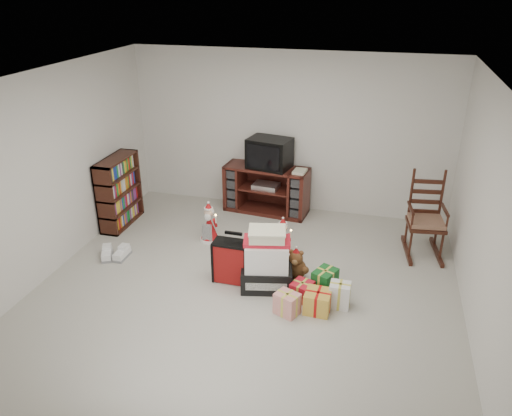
{
  "coord_description": "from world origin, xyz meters",
  "views": [
    {
      "loc": [
        1.4,
        -4.89,
        3.43
      ],
      "look_at": [
        -0.04,
        0.6,
        0.81
      ],
      "focal_mm": 35.0,
      "sensor_mm": 36.0,
      "label": 1
    }
  ],
  "objects": [
    {
      "name": "gift_cluster",
      "position": [
        0.85,
        -0.1,
        0.13
      ],
      "size": [
        0.74,
        0.84,
        0.25
      ],
      "color": "red",
      "rests_on": "floor"
    },
    {
      "name": "stocking",
      "position": [
        0.08,
        0.08,
        0.29
      ],
      "size": [
        0.29,
        0.2,
        0.57
      ],
      "primitive_type": null,
      "rotation": [
        0.0,
        0.0,
        -0.35
      ],
      "color": "#0D7519",
      "rests_on": "floor"
    },
    {
      "name": "crt_television",
      "position": [
        -0.25,
        2.23,
        0.99
      ],
      "size": [
        0.71,
        0.58,
        0.47
      ],
      "rotation": [
        0.0,
        0.0,
        -0.2
      ],
      "color": "black",
      "rests_on": "tv_stand"
    },
    {
      "name": "rocking_chair",
      "position": [
        2.09,
        1.52,
        0.41
      ],
      "size": [
        0.57,
        0.84,
        1.19
      ],
      "rotation": [
        0.0,
        0.0,
        0.13
      ],
      "color": "#3B1910",
      "rests_on": "floor"
    },
    {
      "name": "sneaker_pair",
      "position": [
        -1.92,
        0.27,
        0.06
      ],
      "size": [
        0.39,
        0.34,
        0.11
      ],
      "rotation": [
        0.0,
        0.0,
        0.27
      ],
      "color": "white",
      "rests_on": "floor"
    },
    {
      "name": "teddy_bear",
      "position": [
        0.53,
        0.39,
        0.17
      ],
      "size": [
        0.27,
        0.23,
        0.39
      ],
      "color": "brown",
      "rests_on": "floor"
    },
    {
      "name": "red_suitcase",
      "position": [
        -0.23,
        0.14,
        0.28
      ],
      "size": [
        0.42,
        0.23,
        0.64
      ],
      "rotation": [
        0.0,
        0.0,
        -0.02
      ],
      "color": "maroon",
      "rests_on": "floor"
    },
    {
      "name": "mrs_claus_figurine",
      "position": [
        -0.85,
        1.07,
        0.23
      ],
      "size": [
        0.29,
        0.27,
        0.59
      ],
      "color": "#A81216",
      "rests_on": "floor"
    },
    {
      "name": "tv_stand",
      "position": [
        -0.29,
        2.23,
        0.38
      ],
      "size": [
        1.36,
        0.61,
        0.76
      ],
      "rotation": [
        0.0,
        0.0,
        -0.1
      ],
      "color": "#461914",
      "rests_on": "floor"
    },
    {
      "name": "bookshelf",
      "position": [
        -2.33,
        1.24,
        0.51
      ],
      "size": [
        0.29,
        0.87,
        1.06
      ],
      "color": "#3B1910",
      "rests_on": "floor"
    },
    {
      "name": "gift_pile",
      "position": [
        0.22,
        0.12,
        0.33
      ],
      "size": [
        0.69,
        0.56,
        0.76
      ],
      "rotation": [
        0.0,
        0.0,
        0.21
      ],
      "color": "black",
      "rests_on": "floor"
    },
    {
      "name": "room",
      "position": [
        0.0,
        0.0,
        1.25
      ],
      "size": [
        5.01,
        5.01,
        2.51
      ],
      "color": "#ACA99D",
      "rests_on": "ground"
    },
    {
      "name": "santa_figurine",
      "position": [
        0.24,
        0.95,
        0.21
      ],
      "size": [
        0.26,
        0.25,
        0.54
      ],
      "color": "#A81216",
      "rests_on": "floor"
    }
  ]
}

